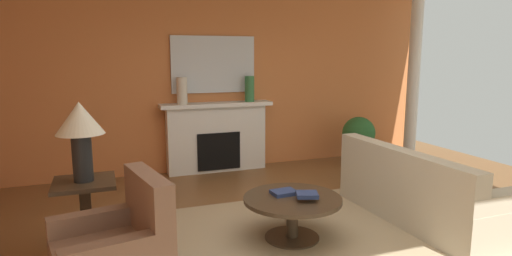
{
  "coord_description": "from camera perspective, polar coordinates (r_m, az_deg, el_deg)",
  "views": [
    {
      "loc": [
        -1.68,
        -3.68,
        1.87
      ],
      "look_at": [
        0.07,
        1.05,
        1.0
      ],
      "focal_mm": 29.7,
      "sensor_mm": 36.0,
      "label": 1
    }
  ],
  "objects": [
    {
      "name": "vase_mantel_left",
      "position": [
        6.61,
        -9.94,
        4.96
      ],
      "size": [
        0.16,
        0.16,
        0.42
      ],
      "primitive_type": "cylinder",
      "color": "beige",
      "rests_on": "fireplace"
    },
    {
      "name": "table_lamp",
      "position": [
        4.23,
        -22.61,
        0.25
      ],
      "size": [
        0.44,
        0.44,
        0.75
      ],
      "color": "black",
      "rests_on": "side_table"
    },
    {
      "name": "wall_fireplace",
      "position": [
        6.96,
        -6.32,
        6.81
      ],
      "size": [
        8.07,
        0.12,
        3.03
      ],
      "primitive_type": "cube",
      "color": "#CC723D",
      "rests_on": "ground_plane"
    },
    {
      "name": "coffee_table",
      "position": [
        4.4,
        4.92,
        -10.68
      ],
      "size": [
        1.0,
        1.0,
        0.45
      ],
      "color": "#3D2D1E",
      "rests_on": "ground_plane"
    },
    {
      "name": "potted_plant",
      "position": [
        7.47,
        13.64,
        -1.13
      ],
      "size": [
        0.56,
        0.56,
        0.83
      ],
      "color": "#333333",
      "rests_on": "ground_plane"
    },
    {
      "name": "column_white",
      "position": [
        7.66,
        20.46,
        6.52
      ],
      "size": [
        0.2,
        0.2,
        3.03
      ],
      "primitive_type": "cylinder",
      "color": "white",
      "rests_on": "ground_plane"
    },
    {
      "name": "area_rug",
      "position": [
        4.52,
        4.86,
        -14.6
      ],
      "size": [
        3.69,
        2.49,
        0.01
      ],
      "primitive_type": "cube",
      "color": "tan",
      "rests_on": "ground_plane"
    },
    {
      "name": "fireplace",
      "position": [
        6.89,
        -5.32,
        -1.44
      ],
      "size": [
        1.8,
        0.35,
        1.12
      ],
      "color": "white",
      "rests_on": "ground_plane"
    },
    {
      "name": "book_art_folio",
      "position": [
        4.26,
        6.88,
        -8.9
      ],
      "size": [
        0.26,
        0.24,
        0.04
      ],
      "primitive_type": "cube",
      "rotation": [
        0.0,
        0.0,
        -0.34
      ],
      "color": "navy",
      "rests_on": "coffee_table"
    },
    {
      "name": "mantel_mirror",
      "position": [
        6.88,
        -5.74,
        8.51
      ],
      "size": [
        1.37,
        0.04,
        0.9
      ],
      "primitive_type": "cube",
      "color": "silver"
    },
    {
      "name": "book_red_cover",
      "position": [
        4.43,
        3.77,
        -8.65
      ],
      "size": [
        0.26,
        0.21,
        0.04
      ],
      "primitive_type": "cube",
      "rotation": [
        0.0,
        0.0,
        0.06
      ],
      "color": "navy",
      "rests_on": "coffee_table"
    },
    {
      "name": "side_table",
      "position": [
        4.43,
        -21.9,
        -10.34
      ],
      "size": [
        0.56,
        0.56,
        0.7
      ],
      "color": "#3D2D1E",
      "rests_on": "ground_plane"
    },
    {
      "name": "ground_plane",
      "position": [
        4.46,
        4.01,
        -15.05
      ],
      "size": [
        9.71,
        9.71,
        0.0
      ],
      "primitive_type": "plane",
      "color": "brown"
    },
    {
      "name": "sofa",
      "position": [
        5.23,
        21.39,
        -8.39
      ],
      "size": [
        0.94,
        2.12,
        0.85
      ],
      "color": "#BCB299",
      "rests_on": "ground_plane"
    },
    {
      "name": "vase_mantel_right",
      "position": [
        6.9,
        -0.88,
        5.29
      ],
      "size": [
        0.15,
        0.15,
        0.41
      ],
      "primitive_type": "cylinder",
      "color": "#33703D",
      "rests_on": "fireplace"
    }
  ]
}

